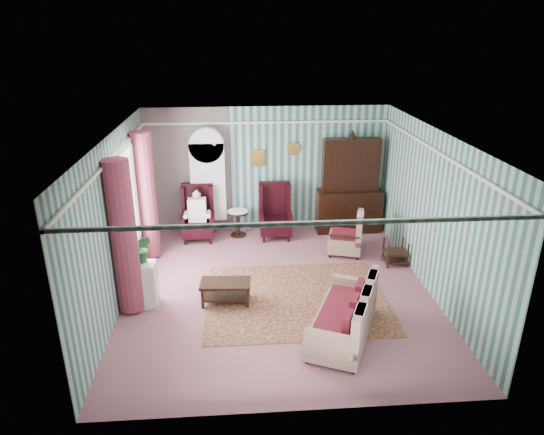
{
  "coord_description": "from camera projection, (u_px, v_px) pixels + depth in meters",
  "views": [
    {
      "loc": [
        -0.7,
        -7.76,
        4.53
      ],
      "look_at": [
        -0.06,
        0.6,
        1.22
      ],
      "focal_mm": 32.0,
      "sensor_mm": 36.0,
      "label": 1
    }
  ],
  "objects": [
    {
      "name": "round_side_table",
      "position": [
        238.0,
        223.0,
        11.17
      ],
      "size": [
        0.5,
        0.5,
        0.6
      ],
      "primitive_type": "cylinder",
      "color": "black",
      "rests_on": "floor"
    },
    {
      "name": "potted_plant_b",
      "position": [
        143.0,
        249.0,
        8.15
      ],
      "size": [
        0.29,
        0.24,
        0.49
      ],
      "primitive_type": "imported",
      "rotation": [
        0.0,
        0.0,
        -0.09
      ],
      "color": "#1B4816",
      "rests_on": "plant_stand"
    },
    {
      "name": "nest_table",
      "position": [
        395.0,
        252.0,
        9.82
      ],
      "size": [
        0.45,
        0.38,
        0.54
      ],
      "primitive_type": "cube",
      "color": "black",
      "rests_on": "floor"
    },
    {
      "name": "room_shell",
      "position": [
        242.0,
        185.0,
        8.3
      ],
      "size": [
        5.53,
        6.02,
        2.91
      ],
      "color": "#345F58",
      "rests_on": "ground"
    },
    {
      "name": "floral_armchair",
      "position": [
        345.0,
        234.0,
        10.25
      ],
      "size": [
        0.89,
        0.93,
        0.87
      ],
      "primitive_type": "cube",
      "rotation": [
        0.0,
        0.0,
        1.29
      ],
      "color": "#B9A88F",
      "rests_on": "floor"
    },
    {
      "name": "rug",
      "position": [
        296.0,
        298.0,
        8.65
      ],
      "size": [
        3.2,
        2.6,
        0.01
      ],
      "primitive_type": "cube",
      "color": "#431C16",
      "rests_on": "floor"
    },
    {
      "name": "dresser_hutch",
      "position": [
        350.0,
        183.0,
        11.14
      ],
      "size": [
        1.5,
        0.56,
        2.36
      ],
      "primitive_type": "cube",
      "color": "black",
      "rests_on": "floor"
    },
    {
      "name": "wingback_right",
      "position": [
        275.0,
        212.0,
        10.97
      ],
      "size": [
        0.76,
        0.8,
        1.25
      ],
      "primitive_type": "cube",
      "color": "black",
      "rests_on": "floor"
    },
    {
      "name": "sofa",
      "position": [
        343.0,
        310.0,
        7.42
      ],
      "size": [
        1.67,
        2.07,
        0.96
      ],
      "primitive_type": "cube",
      "rotation": [
        0.0,
        0.0,
        1.15
      ],
      "color": "beige",
      "rests_on": "floor"
    },
    {
      "name": "floor",
      "position": [
        278.0,
        291.0,
        8.91
      ],
      "size": [
        6.0,
        6.0,
        0.0
      ],
      "primitive_type": "plane",
      "color": "#985866",
      "rests_on": "ground"
    },
    {
      "name": "wingback_left",
      "position": [
        198.0,
        214.0,
        10.84
      ],
      "size": [
        0.76,
        0.8,
        1.25
      ],
      "primitive_type": "cube",
      "color": "black",
      "rests_on": "floor"
    },
    {
      "name": "potted_plant_c",
      "position": [
        132.0,
        250.0,
        8.2
      ],
      "size": [
        0.23,
        0.23,
        0.4
      ],
      "primitive_type": "imported",
      "rotation": [
        0.0,
        0.0,
        0.02
      ],
      "color": "#1C581B",
      "rests_on": "plant_stand"
    },
    {
      "name": "seated_woman",
      "position": [
        198.0,
        215.0,
        10.86
      ],
      "size": [
        0.44,
        0.4,
        1.18
      ],
      "primitive_type": null,
      "color": "beige",
      "rests_on": "floor"
    },
    {
      "name": "potted_plant_a",
      "position": [
        130.0,
        255.0,
        8.03
      ],
      "size": [
        0.43,
        0.4,
        0.41
      ],
      "primitive_type": "imported",
      "rotation": [
        0.0,
        0.0,
        0.25
      ],
      "color": "#25541A",
      "rests_on": "plant_stand"
    },
    {
      "name": "plant_stand",
      "position": [
        141.0,
        285.0,
        8.32
      ],
      "size": [
        0.55,
        0.35,
        0.8
      ],
      "primitive_type": "cube",
      "color": "silver",
      "rests_on": "floor"
    },
    {
      "name": "bookcase",
      "position": [
        208.0,
        187.0,
        11.04
      ],
      "size": [
        0.8,
        0.28,
        2.24
      ],
      "primitive_type": "cube",
      "color": "white",
      "rests_on": "floor"
    },
    {
      "name": "coffee_table",
      "position": [
        226.0,
        292.0,
        8.48
      ],
      "size": [
        0.9,
        0.52,
        0.4
      ],
      "primitive_type": "cube",
      "rotation": [
        0.0,
        0.0,
        -0.07
      ],
      "color": "black",
      "rests_on": "floor"
    }
  ]
}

